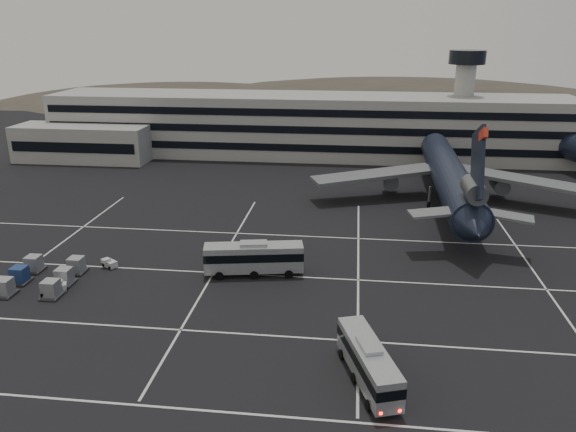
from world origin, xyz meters
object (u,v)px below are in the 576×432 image
object	(u,v)px
bus_far	(254,257)
uld_cluster	(42,276)
trijet_main	(450,176)
bus_near	(368,361)
tug_a	(62,285)

from	to	relation	value
bus_far	uld_cluster	world-z (taller)	bus_far
bus_far	uld_cluster	size ratio (longest dim) A/B	1.33
trijet_main	bus_far	size ratio (longest dim) A/B	4.61
trijet_main	bus_near	bearing A→B (deg)	-103.93
bus_far	trijet_main	bearing A→B (deg)	-52.06
trijet_main	tug_a	world-z (taller)	trijet_main
uld_cluster	tug_a	bearing A→B (deg)	-22.49
uld_cluster	bus_far	bearing A→B (deg)	12.76
tug_a	uld_cluster	distance (m)	3.41
trijet_main	bus_far	bearing A→B (deg)	-130.38
bus_near	uld_cluster	size ratio (longest dim) A/B	1.17
bus_far	bus_near	bearing A→B (deg)	-156.58
bus_far	uld_cluster	xyz separation A→B (m)	(-24.76, -5.61, -1.35)
bus_far	tug_a	distance (m)	22.78
tug_a	bus_near	bearing A→B (deg)	-44.83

